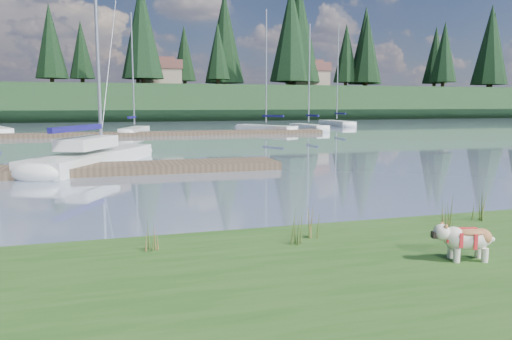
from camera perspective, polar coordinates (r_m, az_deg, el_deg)
name	(u,v)px	position (r m, az deg, el deg)	size (l,w,h in m)	color
ground	(138,136)	(39.63, -13.34, 3.81)	(200.00, 200.00, 0.00)	#7E8FAA
ridge	(122,104)	(82.52, -15.10, 7.34)	(200.00, 20.00, 5.00)	#193219
bulldog	(467,238)	(7.39, 22.93, -7.12)	(0.85, 0.48, 0.50)	silver
sailboat_main	(101,154)	(21.57, -17.29, 1.80)	(5.51, 8.77, 12.81)	silver
dock_near	(55,171)	(18.72, -21.94, -0.07)	(16.00, 2.00, 0.30)	#4C3D2C
dock_far	(164,134)	(39.78, -10.46, 4.12)	(26.00, 2.20, 0.30)	#4C3D2C
sailboat_bg_2	(136,130)	(42.31, -13.53, 4.48)	(2.96, 6.46, 9.74)	silver
sailboat_bg_3	(261,128)	(45.15, 0.59, 4.86)	(4.56, 7.09, 10.72)	silver
sailboat_bg_4	(306,127)	(47.27, 5.71, 4.95)	(1.77, 6.60, 9.78)	silver
sailboat_bg_5	(334,123)	(57.75, 8.92, 5.36)	(1.83, 7.92, 11.26)	silver
weed_0	(311,224)	(7.99, 6.33, -6.14)	(0.17, 0.14, 0.53)	#475B23
weed_1	(299,230)	(7.59, 4.93, -6.85)	(0.17, 0.14, 0.53)	#475B23
weed_2	(447,214)	(9.17, 20.97, -4.68)	(0.17, 0.14, 0.59)	#475B23
weed_3	(151,237)	(7.47, -11.95, -7.45)	(0.17, 0.14, 0.47)	#475B23
weed_4	(451,228)	(8.56, 21.42, -6.20)	(0.17, 0.14, 0.36)	#475B23
weed_5	(480,207)	(9.92, 24.25, -3.90)	(0.17, 0.14, 0.60)	#475B23
mud_lip	(247,246)	(8.53, -1.04, -8.71)	(60.00, 0.50, 0.14)	#33281C
conifer_3	(50,41)	(82.39, -22.47, 13.48)	(4.84, 4.84, 12.25)	#382619
conifer_4	(142,29)	(76.41, -12.91, 15.39)	(6.16, 6.16, 15.10)	#382619
conifer_5	(218,51)	(81.76, -4.39, 13.43)	(3.96, 3.96, 10.35)	#382619
conifer_6	(299,32)	(83.96, 4.92, 15.44)	(7.04, 7.04, 17.00)	#382619
conifer_7	(367,48)	(92.33, 12.55, 13.45)	(5.28, 5.28, 13.20)	#382619
conifer_8	(444,52)	(95.93, 20.71, 12.51)	(4.62, 4.62, 11.77)	#382619
conifer_9	(493,48)	(106.55, 25.47, 12.46)	(5.94, 5.94, 14.62)	#382619
house_1	(160,73)	(81.05, -10.86, 10.87)	(6.30, 5.30, 4.65)	gray
house_2	(307,74)	(84.97, 5.90, 10.81)	(6.30, 5.30, 4.65)	gray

